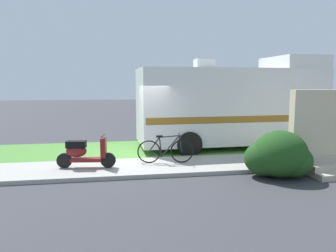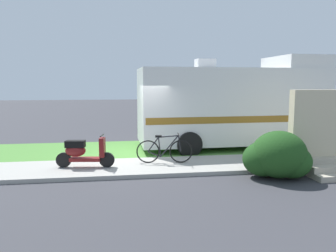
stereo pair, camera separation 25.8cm
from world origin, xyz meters
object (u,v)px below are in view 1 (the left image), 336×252
Objects in this scene: motorhome_rv at (232,105)px; pickup_truck_near at (234,113)px; scooter at (84,152)px; bicycle at (165,150)px; bottle_green at (296,152)px.

motorhome_rv is 1.33× the size of pickup_truck_near.
bicycle is at bearing 4.01° from scooter.
scooter is 2.45m from bicycle.
bottle_green is (4.56, 0.23, -0.27)m from bicycle.
motorhome_rv is 24.28× the size of bottle_green.
pickup_truck_near is at bearing 43.84° from scooter.
bicycle is at bearing -140.85° from motorhome_rv.
bottle_green is (1.48, -2.29, -1.48)m from motorhome_rv.
scooter is at bearing -154.11° from motorhome_rv.
motorhome_rv is 4.18× the size of bicycle.
scooter reaches higher than bottle_green.
motorhome_rv reaches higher than bottle_green.
scooter is at bearing -175.99° from bicycle.
scooter is 7.02m from bottle_green.
scooter is 10.15m from pickup_truck_near.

